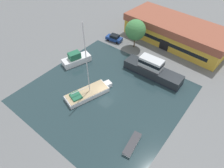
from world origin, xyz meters
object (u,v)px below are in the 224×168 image
(sailboat_moored, at_px, (88,93))
(cabin_boat, at_px, (76,59))
(motor_cruiser, at_px, (152,69))
(warehouse_building, at_px, (176,32))
(parked_car, at_px, (114,38))
(quay_tree_near_building, at_px, (135,30))
(small_dinghy, at_px, (132,144))

(sailboat_moored, distance_m, cabin_boat, 10.64)
(sailboat_moored, bearing_deg, motor_cruiser, 80.65)
(warehouse_building, distance_m, parked_car, 15.67)
(quay_tree_near_building, distance_m, parked_car, 6.86)
(warehouse_building, xyz_separation_m, quay_tree_near_building, (-6.64, -8.70, 1.96))
(sailboat_moored, bearing_deg, warehouse_building, 98.84)
(parked_car, xyz_separation_m, small_dinghy, (20.60, -21.81, -0.55))
(cabin_boat, bearing_deg, parked_car, 103.34)
(small_dinghy, height_order, cabin_boat, cabin_boat)
(warehouse_building, bearing_deg, quay_tree_near_building, -123.05)
(quay_tree_near_building, bearing_deg, parked_car, -171.32)
(parked_car, relative_size, motor_cruiser, 0.35)
(warehouse_building, relative_size, cabin_boat, 3.94)
(small_dinghy, bearing_deg, warehouse_building, 96.50)
(warehouse_building, bearing_deg, motor_cruiser, -77.47)
(warehouse_building, height_order, motor_cruiser, warehouse_building)
(quay_tree_near_building, xyz_separation_m, parked_car, (-5.64, -0.86, -3.81))
(warehouse_building, xyz_separation_m, sailboat_moored, (-4.25, -27.91, -2.09))
(sailboat_moored, xyz_separation_m, cabin_boat, (-8.97, 5.70, 0.40))
(quay_tree_near_building, xyz_separation_m, small_dinghy, (14.96, -22.67, -4.36))
(parked_car, distance_m, motor_cruiser, 15.54)
(motor_cruiser, xyz_separation_m, small_dinghy, (6.12, -16.18, -1.12))
(warehouse_building, xyz_separation_m, small_dinghy, (8.32, -31.37, -2.40))
(quay_tree_near_building, distance_m, sailboat_moored, 19.78)
(small_dinghy, bearing_deg, motor_cruiser, 102.38)
(quay_tree_near_building, relative_size, motor_cruiser, 0.56)
(quay_tree_near_building, distance_m, cabin_boat, 15.47)
(sailboat_moored, relative_size, small_dinghy, 3.29)
(warehouse_building, xyz_separation_m, cabin_boat, (-13.23, -22.21, -1.70))
(cabin_boat, bearing_deg, quay_tree_near_building, 81.63)
(parked_car, relative_size, small_dinghy, 0.99)
(small_dinghy, bearing_deg, parked_car, 125.01)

